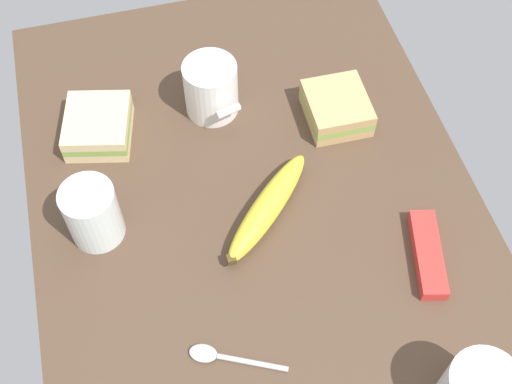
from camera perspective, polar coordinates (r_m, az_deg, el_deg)
name	(u,v)px	position (r cm, az deg, el deg)	size (l,w,h in cm)	color
tabletop	(256,207)	(98.87, 0.00, -1.28)	(90.00, 64.00, 2.00)	#4C3828
coffee_mug_black	(211,88)	(105.39, -3.80, 8.71)	(10.65, 8.29, 9.19)	white
sandwich_main	(337,108)	(106.56, 6.79, 7.00)	(10.38, 9.38, 4.40)	tan
sandwich_side	(98,126)	(106.27, -13.10, 5.39)	(12.46, 11.67, 4.40)	beige
glass_of_milk	(93,216)	(94.66, -13.49, -1.94)	(7.45, 7.45, 9.46)	silver
banana	(268,207)	(95.46, 0.98, -1.26)	(17.13, 17.19, 3.85)	yellow
spoon	(222,357)	(87.61, -2.84, -13.65)	(6.86, 12.09, 0.80)	silver
snack_bar	(428,254)	(95.63, 14.21, -5.07)	(12.91, 3.49, 2.00)	red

